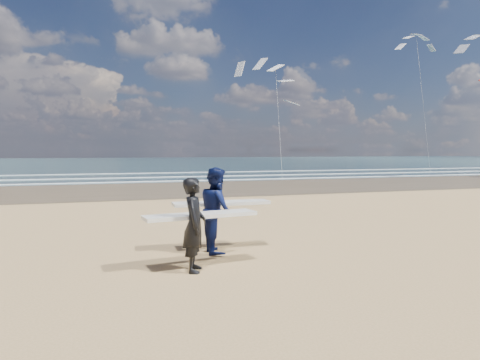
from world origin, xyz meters
name	(u,v)px	position (x,y,z in m)	size (l,w,h in m)	color
wet_sand_strip	(413,181)	(20.00, 18.00, 0.01)	(220.00, 12.00, 0.01)	#4C3F28
ocean	(219,162)	(20.00, 72.00, 0.01)	(220.00, 100.00, 0.02)	#182E35
foam_breakers	(339,173)	(20.00, 28.10, 0.05)	(220.00, 11.70, 0.05)	white
surfer_near	(195,223)	(0.43, 0.32, 0.89)	(2.25, 1.13, 1.74)	black
surfer_far	(217,210)	(1.19, 1.59, 0.94)	(2.21, 1.11, 1.87)	#0B1440
kite_1	(278,104)	(12.87, 26.14, 6.13)	(6.49, 4.81, 10.62)	slate
kite_5	(422,92)	(33.07, 32.60, 8.71)	(5.16, 4.67, 16.58)	slate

